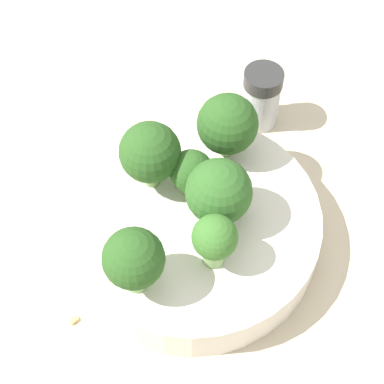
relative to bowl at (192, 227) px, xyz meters
The scene contains 10 objects.
ground_plane 0.02m from the bowl, ahead, with size 3.00×3.00×0.00m, color beige.
bowl is the anchor object (origin of this frame).
broccoli_floret_0 0.08m from the bowl, 101.39° to the right, with size 0.05×0.05×0.07m.
broccoli_floret_1 0.07m from the bowl, 55.76° to the left, with size 0.04×0.04×0.05m.
broccoli_floret_2 0.06m from the bowl, 119.83° to the left, with size 0.05×0.05×0.06m.
broccoli_floret_3 0.10m from the bowl, ahead, with size 0.05×0.05×0.06m.
broccoli_floret_4 0.09m from the bowl, behind, with size 0.05×0.05×0.06m.
broccoli_floret_5 0.05m from the bowl, 144.83° to the right, with size 0.04×0.04×0.04m.
pepper_shaker 0.16m from the bowl, behind, with size 0.04×0.04×0.07m.
almond_crumb_0 0.13m from the bowl, 17.11° to the right, with size 0.01×0.00×0.01m, color tan.
Camera 1 is at (0.24, 0.16, 0.49)m, focal length 60.00 mm.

